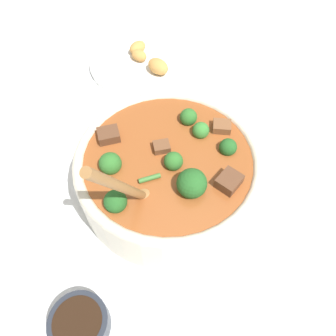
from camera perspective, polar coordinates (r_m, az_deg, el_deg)
ground_plane at (r=0.56m, az=-0.00°, el=-3.43°), size 4.00×4.00×0.00m
stew_bowl at (r=0.51m, az=-0.00°, el=-0.42°), size 0.28×0.28×0.24m
condiment_bowl at (r=0.48m, az=-15.15°, el=-24.68°), size 0.08×0.08×0.03m
food_plate at (r=0.78m, az=-4.75°, el=17.97°), size 0.22×0.22×0.04m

